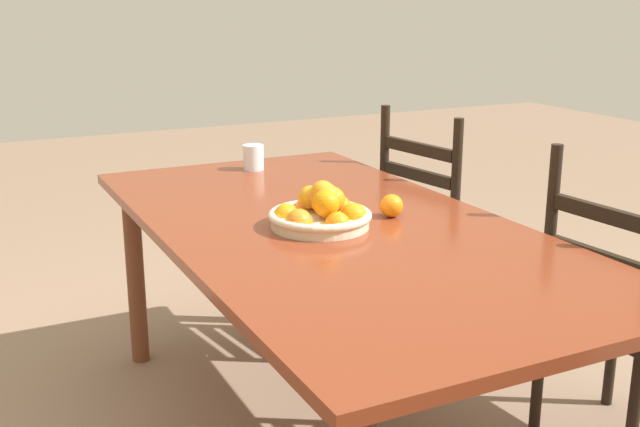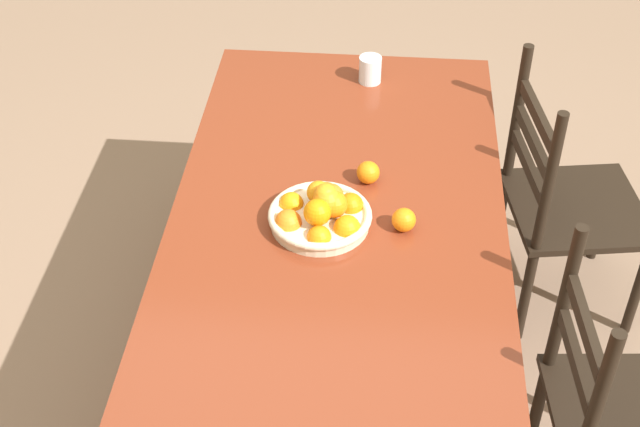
% 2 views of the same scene
% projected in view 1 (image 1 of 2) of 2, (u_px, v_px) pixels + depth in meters
% --- Properties ---
extents(dining_table, '(1.91, 0.97, 0.73)m').
position_uv_depth(dining_table, '(333.00, 249.00, 2.30)').
color(dining_table, maroon).
rests_on(dining_table, ground).
extents(chair_near_window, '(0.44, 0.44, 0.95)m').
position_uv_depth(chair_near_window, '(620.00, 317.00, 2.35)').
color(chair_near_window, black).
rests_on(chair_near_window, ground).
extents(chair_by_cabinet, '(0.52, 0.52, 0.96)m').
position_uv_depth(chair_by_cabinet, '(443.00, 236.00, 3.10)').
color(chair_by_cabinet, black).
rests_on(chair_by_cabinet, ground).
extents(fruit_bowl, '(0.30, 0.30, 0.14)m').
position_uv_depth(fruit_bowl, '(322.00, 211.00, 2.24)').
color(fruit_bowl, beige).
rests_on(fruit_bowl, dining_table).
extents(orange_loose_0, '(0.07, 0.07, 0.07)m').
position_uv_depth(orange_loose_0, '(392.00, 206.00, 2.33)').
color(orange_loose_0, orange).
rests_on(orange_loose_0, dining_table).
extents(orange_loose_1, '(0.07, 0.07, 0.07)m').
position_uv_depth(orange_loose_1, '(327.00, 194.00, 2.47)').
color(orange_loose_1, orange).
rests_on(orange_loose_1, dining_table).
extents(drinking_glass, '(0.08, 0.08, 0.10)m').
position_uv_depth(drinking_glass, '(253.00, 157.00, 2.96)').
color(drinking_glass, silver).
rests_on(drinking_glass, dining_table).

